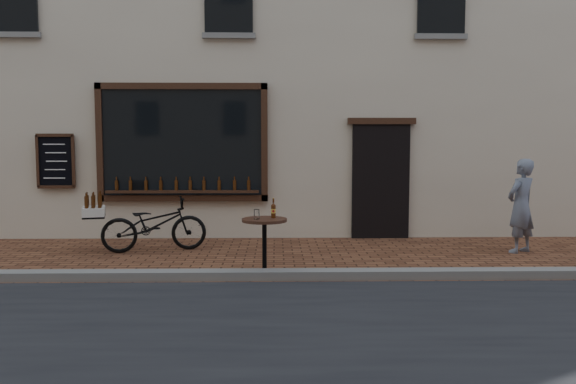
{
  "coord_description": "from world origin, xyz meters",
  "views": [
    {
      "loc": [
        -0.12,
        -7.3,
        1.85
      ],
      "look_at": [
        0.06,
        1.2,
        1.1
      ],
      "focal_mm": 35.0,
      "sensor_mm": 36.0,
      "label": 1
    }
  ],
  "objects": [
    {
      "name": "shop_building",
      "position": [
        0.0,
        6.5,
        5.0
      ],
      "size": [
        28.0,
        6.2,
        10.0
      ],
      "color": "beige",
      "rests_on": "ground"
    },
    {
      "name": "bistro_table",
      "position": [
        -0.28,
        0.39,
        0.57
      ],
      "size": [
        0.63,
        0.63,
        1.07
      ],
      "color": "black",
      "rests_on": "ground"
    },
    {
      "name": "ground",
      "position": [
        0.0,
        0.0,
        0.0
      ],
      "size": [
        90.0,
        90.0,
        0.0
      ],
      "primitive_type": "plane",
      "color": "#532C1A",
      "rests_on": "ground"
    },
    {
      "name": "cargo_bicycle",
      "position": [
        -2.23,
        2.2,
        0.47
      ],
      "size": [
        2.1,
        1.07,
        0.99
      ],
      "rotation": [
        0.0,
        0.0,
        1.83
      ],
      "color": "black",
      "rests_on": "ground"
    },
    {
      "name": "pedestrian",
      "position": [
        3.99,
        1.96,
        0.79
      ],
      "size": [
        0.69,
        0.63,
        1.58
      ],
      "primitive_type": "imported",
      "rotation": [
        0.0,
        0.0,
        3.7
      ],
      "color": "slate",
      "rests_on": "ground"
    },
    {
      "name": "kerb",
      "position": [
        0.0,
        0.2,
        0.06
      ],
      "size": [
        90.0,
        0.25,
        0.12
      ],
      "primitive_type": "cube",
      "color": "slate",
      "rests_on": "ground"
    }
  ]
}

